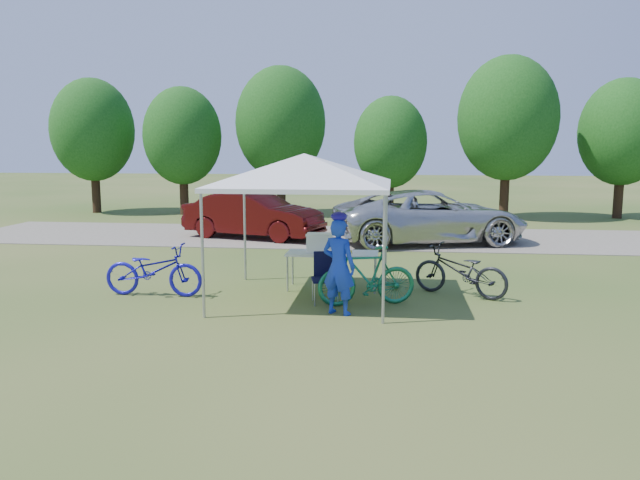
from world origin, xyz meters
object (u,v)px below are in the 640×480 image
object	(u,v)px
bike_dark	(460,271)
minivan	(430,217)
folding_table	(332,255)
folding_chair	(326,273)
bike_blue	(154,270)
bike_green	(367,276)
cyclist	(339,267)
sedan	(254,215)
cooler	(320,243)

from	to	relation	value
bike_dark	minivan	distance (m)	6.51
folding_table	folding_chair	xyz separation A→B (m)	(-0.02, -1.04, -0.16)
folding_chair	bike_blue	distance (m)	3.34
bike_green	minivan	bearing A→B (deg)	151.33
cyclist	bike_blue	bearing A→B (deg)	9.84
bike_green	bike_dark	xyz separation A→B (m)	(1.75, 0.91, -0.05)
minivan	bike_dark	bearing A→B (deg)	165.94
folding_table	bike_green	world-z (taller)	bike_green
folding_chair	minivan	size ratio (longest dim) A/B	0.17
folding_table	cyclist	bearing A→B (deg)	-81.19
folding_chair	cyclist	world-z (taller)	cyclist
sedan	bike_dark	bearing A→B (deg)	-124.41
bike_dark	sedan	distance (m)	8.89
bike_dark	minivan	size ratio (longest dim) A/B	0.33
folding_table	minivan	world-z (taller)	minivan
cooler	cyclist	size ratio (longest dim) A/B	0.32
bike_green	bike_dark	world-z (taller)	bike_green
bike_dark	folding_table	bearing A→B (deg)	-69.25
folding_table	bike_blue	distance (m)	3.50
folding_chair	cyclist	distance (m)	0.93
minivan	bike_green	bearing A→B (deg)	152.32
cooler	cyclist	bearing A→B (deg)	-73.76
cooler	bike_green	world-z (taller)	cooler
bike_blue	sedan	distance (m)	7.57
bike_green	sedan	xyz separation A→B (m)	(-3.83, 7.82, 0.20)
folding_table	cyclist	xyz separation A→B (m)	(0.29, -1.87, 0.12)
bike_green	cyclist	bearing A→B (deg)	-51.41
cyclist	bike_dark	world-z (taller)	cyclist
cyclist	bike_dark	size ratio (longest dim) A/B	0.88
folding_table	cyclist	distance (m)	1.89
sedan	bike_green	bearing A→B (deg)	-137.26
cooler	bike_green	size ratio (longest dim) A/B	0.29
cooler	bike_dark	size ratio (longest dim) A/B	0.28
bike_green	folding_chair	bearing A→B (deg)	-119.85
folding_chair	minivan	distance (m)	7.60
folding_chair	bike_green	world-z (taller)	bike_green
bike_green	sedan	distance (m)	8.71
bike_green	bike_dark	bearing A→B (deg)	100.57
cyclist	minivan	distance (m)	8.30
minivan	sedan	xyz separation A→B (m)	(-5.39, 0.41, -0.06)
bike_blue	bike_dark	world-z (taller)	bike_blue
bike_dark	bike_blue	bearing A→B (deg)	-55.91
cooler	folding_table	bearing A→B (deg)	0.00
cyclist	bike_green	xyz separation A→B (m)	(0.45, 0.65, -0.29)
bike_dark	cooler	bearing A→B (deg)	-68.62
sedan	cooler	bearing A→B (deg)	-140.11
folding_table	bike_blue	world-z (taller)	bike_blue
cooler	minivan	distance (m)	6.70
folding_table	cooler	bearing A→B (deg)	-180.00
folding_table	bike_dark	xyz separation A→B (m)	(2.49, -0.30, -0.21)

